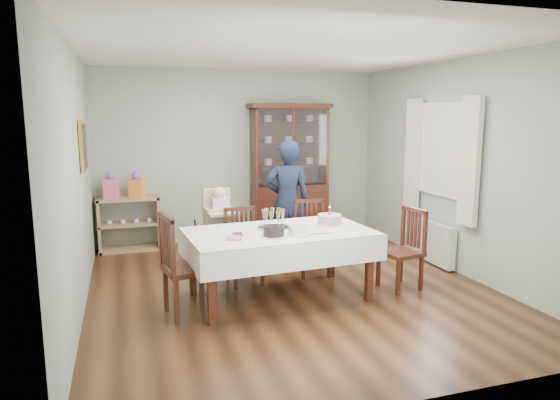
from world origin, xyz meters
name	(u,v)px	position (x,y,z in m)	size (l,w,h in m)	color
floor	(290,288)	(0.00, 0.00, 0.00)	(5.00, 5.00, 0.00)	#593319
room_shell	(276,140)	(0.00, 0.53, 1.70)	(5.00, 5.00, 5.00)	#9EAA99
dining_table	(279,264)	(-0.21, -0.27, 0.38)	(2.07, 1.29, 0.76)	#491B12
china_cabinet	(289,170)	(0.75, 2.26, 1.12)	(1.30, 0.48, 2.18)	#491B12
sideboard	(129,224)	(-1.75, 2.28, 0.40)	(0.90, 0.38, 0.80)	tan
picture_frame	(83,146)	(-2.22, 0.80, 1.65)	(0.04, 0.48, 0.58)	gold
window	(443,150)	(2.22, 0.30, 1.55)	(0.04, 1.02, 1.22)	white
curtain_left	(470,162)	(2.16, -0.32, 1.45)	(0.07, 0.30, 1.55)	silver
curtain_right	(413,154)	(2.16, 0.92, 1.45)	(0.07, 0.30, 1.55)	silver
radiator	(434,243)	(2.16, 0.30, 0.30)	(0.10, 0.80, 0.55)	white
chair_far_left	(244,261)	(-0.47, 0.32, 0.27)	(0.43, 0.43, 0.90)	#491B12
chair_far_right	(312,252)	(0.44, 0.41, 0.28)	(0.45, 0.45, 0.93)	#491B12
chair_end_left	(187,285)	(-1.24, -0.45, 0.31)	(0.55, 0.55, 1.05)	#491B12
chair_end_right	(401,265)	(1.23, -0.40, 0.28)	(0.49, 0.49, 0.93)	#491B12
woman	(287,202)	(0.30, 1.01, 0.84)	(0.61, 0.40, 1.68)	black
high_chair	(220,238)	(-0.65, 0.90, 0.43)	(0.52, 0.52, 1.10)	black
champagne_tray	(274,222)	(-0.24, -0.13, 0.83)	(0.35, 0.35, 0.21)	silver
birthday_cake	(330,220)	(0.42, -0.16, 0.82)	(0.32, 0.32, 0.22)	white
plate_stack_dark	(274,231)	(-0.33, -0.46, 0.81)	(0.22, 0.22, 0.10)	black
plate_stack_white	(299,230)	(-0.07, -0.51, 0.81)	(0.22, 0.22, 0.10)	white
napkin_stack	(234,238)	(-0.76, -0.49, 0.77)	(0.15, 0.15, 0.02)	#FC5C96
cutlery	(234,235)	(-0.72, -0.32, 0.77)	(0.12, 0.18, 0.01)	silver
cake_knife	(317,234)	(0.11, -0.55, 0.77)	(0.30, 0.03, 0.01)	silver
gift_bag_pink	(111,187)	(-1.98, 2.26, 0.97)	(0.23, 0.17, 0.39)	#FC5C96
gift_bag_orange	(137,186)	(-1.62, 2.26, 0.97)	(0.25, 0.22, 0.38)	orange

